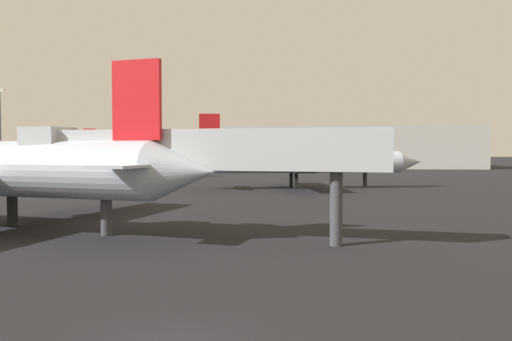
{
  "coord_description": "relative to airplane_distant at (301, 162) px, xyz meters",
  "views": [
    {
      "loc": [
        3.03,
        -13.59,
        5.47
      ],
      "look_at": [
        0.33,
        34.4,
        3.34
      ],
      "focal_mm": 36.44,
      "sensor_mm": 36.0,
      "label": 1
    }
  ],
  "objects": [
    {
      "name": "airplane_far_right",
      "position": [
        -30.32,
        26.75,
        -0.68
      ],
      "size": [
        25.84,
        17.22,
        9.08
      ],
      "rotation": [
        0.0,
        0.0,
        -0.02
      ],
      "color": "#B2BCCC",
      "rests_on": "ground_plane"
    },
    {
      "name": "light_mast_left",
      "position": [
        -65.64,
        42.86,
        7.02
      ],
      "size": [
        2.4,
        0.5,
        18.56
      ],
      "color": "slate",
      "rests_on": "ground_plane"
    },
    {
      "name": "jet_bridge",
      "position": [
        -8.33,
        -38.98,
        1.71
      ],
      "size": [
        22.49,
        6.33,
        6.75
      ],
      "rotation": [
        0.0,
        0.0,
        2.95
      ],
      "color": "#B2B7BC",
      "rests_on": "ground_plane"
    },
    {
      "name": "terminal_building",
      "position": [
        13.46,
        75.54,
        2.06
      ],
      "size": [
        70.97,
        26.01,
        11.14
      ],
      "primitive_type": "cube",
      "color": "#B7B7B2",
      "rests_on": "ground_plane"
    },
    {
      "name": "airplane_distant",
      "position": [
        0.0,
        0.0,
        0.0
      ],
      "size": [
        33.06,
        19.43,
        9.88
      ],
      "rotation": [
        0.0,
        0.0,
        0.18
      ],
      "color": "#B2BCCC",
      "rests_on": "ground_plane"
    }
  ]
}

